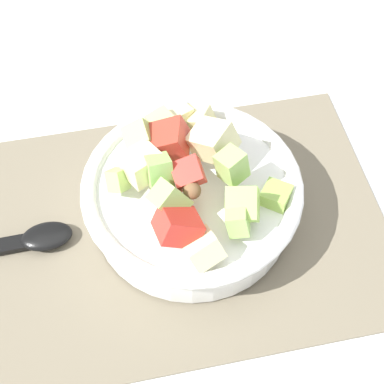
# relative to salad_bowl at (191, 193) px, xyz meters

# --- Properties ---
(ground_plane) EXTENTS (2.40, 2.40, 0.00)m
(ground_plane) POSITION_rel_salad_bowl_xyz_m (0.01, 0.01, -0.05)
(ground_plane) COLOR silver
(placemat) EXTENTS (0.44, 0.33, 0.01)m
(placemat) POSITION_rel_salad_bowl_xyz_m (0.01, 0.01, -0.04)
(placemat) COLOR #756B56
(placemat) RESTS_ON ground_plane
(salad_bowl) EXTENTS (0.24, 0.24, 0.12)m
(salad_bowl) POSITION_rel_salad_bowl_xyz_m (0.00, 0.00, 0.00)
(salad_bowl) COLOR white
(salad_bowl) RESTS_ON placemat
(serving_spoon) EXTENTS (0.20, 0.04, 0.01)m
(serving_spoon) POSITION_rel_salad_bowl_xyz_m (0.20, 0.00, -0.03)
(serving_spoon) COLOR black
(serving_spoon) RESTS_ON placemat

